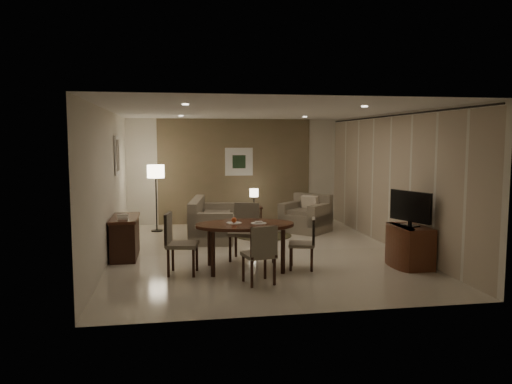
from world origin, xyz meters
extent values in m
cube|color=beige|center=(0.00, 0.00, 0.00)|extent=(5.50, 7.00, 0.00)
cube|color=white|center=(0.00, 0.00, 2.70)|extent=(5.50, 7.00, 0.00)
cube|color=#7A664C|center=(0.00, 3.50, 1.35)|extent=(5.50, 0.00, 2.70)
cube|color=beige|center=(-2.75, 0.00, 1.35)|extent=(0.00, 7.00, 2.70)
cube|color=beige|center=(2.75, 0.00, 1.35)|extent=(0.00, 7.00, 2.70)
cube|color=#7A664C|center=(0.00, 3.48, 1.35)|extent=(3.96, 0.03, 2.70)
cylinder|color=black|center=(2.68, 0.00, 2.64)|extent=(0.03, 6.80, 0.03)
cube|color=silver|center=(0.10, 3.46, 1.60)|extent=(0.72, 0.03, 0.72)
cube|color=#1C311B|center=(0.10, 3.44, 1.60)|extent=(0.34, 0.01, 0.34)
cube|color=silver|center=(-2.72, 1.20, 1.85)|extent=(0.03, 0.60, 0.80)
cube|color=gray|center=(-2.71, 1.20, 1.85)|extent=(0.01, 0.46, 0.64)
cylinder|color=white|center=(-1.40, -1.80, 2.69)|extent=(0.10, 0.10, 0.01)
cylinder|color=white|center=(1.40, -1.80, 2.69)|extent=(0.10, 0.10, 0.01)
cylinder|color=white|center=(-1.40, 1.80, 2.69)|extent=(0.10, 0.10, 0.01)
cylinder|color=white|center=(1.40, 1.80, 2.69)|extent=(0.10, 0.10, 0.01)
cylinder|color=white|center=(-0.61, -1.19, 0.78)|extent=(0.26, 0.26, 0.02)
cylinder|color=white|center=(-0.21, -1.29, 0.78)|extent=(0.26, 0.26, 0.02)
sphere|color=#C04116|center=(-0.61, -1.19, 0.84)|extent=(0.09, 0.09, 0.09)
cube|color=white|center=(-0.21, -1.29, 0.81)|extent=(0.12, 0.08, 0.03)
cylinder|color=#454126|center=(0.40, 1.60, 0.01)|extent=(1.28, 1.28, 0.01)
camera|label=1|loc=(-1.61, -9.35, 2.17)|focal=35.00mm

